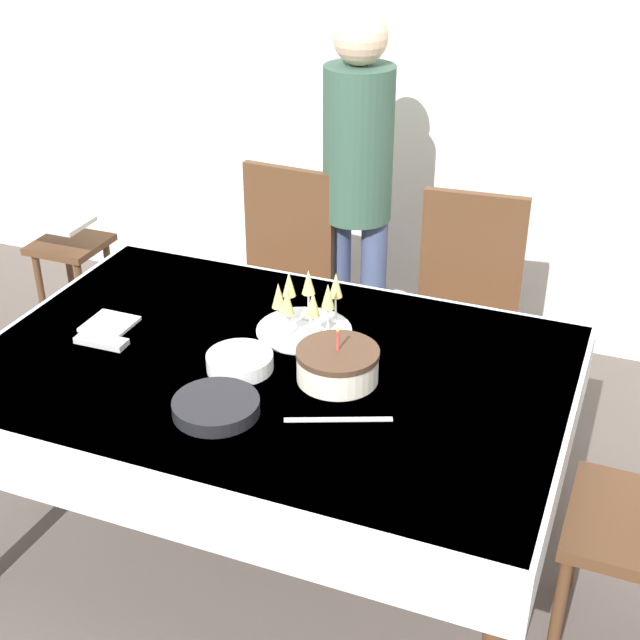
{
  "coord_description": "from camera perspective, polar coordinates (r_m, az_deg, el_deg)",
  "views": [
    {
      "loc": [
        0.99,
        -2.1,
        2.17
      ],
      "look_at": [
        0.12,
        0.1,
        0.86
      ],
      "focal_mm": 50.0,
      "sensor_mm": 36.0,
      "label": 1
    }
  ],
  "objects": [
    {
      "name": "ground_plane",
      "position": [
        3.18,
        -2.75,
        -14.17
      ],
      "size": [
        12.0,
        12.0,
        0.0
      ],
      "primitive_type": "plane",
      "color": "#564C47"
    },
    {
      "name": "wall_back",
      "position": [
        4.06,
        7.36,
        17.07
      ],
      "size": [
        8.0,
        0.05,
        2.7
      ],
      "color": "silver",
      "rests_on": "ground_plane"
    },
    {
      "name": "dining_table",
      "position": [
        2.78,
        -3.06,
        -4.49
      ],
      "size": [
        1.8,
        1.2,
        0.74
      ],
      "color": "white",
      "rests_on": "ground_plane"
    },
    {
      "name": "dining_chair_far_left",
      "position": [
        3.7,
        -2.71,
        2.81
      ],
      "size": [
        0.45,
        0.45,
        0.98
      ],
      "color": "#51331E",
      "rests_on": "ground_plane"
    },
    {
      "name": "dining_chair_far_right",
      "position": [
        3.48,
        9.18,
        0.68
      ],
      "size": [
        0.45,
        0.45,
        0.98
      ],
      "color": "#51331E",
      "rests_on": "ground_plane"
    },
    {
      "name": "birthday_cake",
      "position": [
        2.62,
        1.14,
        -2.87
      ],
      "size": [
        0.25,
        0.25,
        0.17
      ],
      "color": "silver",
      "rests_on": "dining_table"
    },
    {
      "name": "champagne_tray",
      "position": [
        2.85,
        -0.94,
        0.9
      ],
      "size": [
        0.31,
        0.31,
        0.18
      ],
      "color": "silver",
      "rests_on": "dining_table"
    },
    {
      "name": "plate_stack_main",
      "position": [
        2.5,
        -6.67,
        -5.53
      ],
      "size": [
        0.25,
        0.25,
        0.04
      ],
      "color": "black",
      "rests_on": "dining_table"
    },
    {
      "name": "plate_stack_dessert",
      "position": [
        2.69,
        -5.16,
        -2.68
      ],
      "size": [
        0.2,
        0.2,
        0.05
      ],
      "color": "white",
      "rests_on": "dining_table"
    },
    {
      "name": "cake_knife",
      "position": [
        2.47,
        1.18,
        -6.39
      ],
      "size": [
        0.28,
        0.13,
        0.0
      ],
      "color": "silver",
      "rests_on": "dining_table"
    },
    {
      "name": "fork_pile",
      "position": [
        2.9,
        -13.82,
        -1.32
      ],
      "size": [
        0.17,
        0.06,
        0.02
      ],
      "color": "silver",
      "rests_on": "dining_table"
    },
    {
      "name": "napkin_pile",
      "position": [
        3.0,
        -13.32,
        -0.26
      ],
      "size": [
        0.15,
        0.15,
        0.01
      ],
      "color": "white",
      "rests_on": "dining_table"
    },
    {
      "name": "person_standing",
      "position": [
        3.61,
        2.42,
        9.34
      ],
      "size": [
        0.28,
        0.28,
        1.6
      ],
      "color": "#3F4C72",
      "rests_on": "ground_plane"
    },
    {
      "name": "high_chair",
      "position": [
        4.14,
        -15.76,
        3.72
      ],
      "size": [
        0.33,
        0.35,
        0.71
      ],
      "color": "#51331E",
      "rests_on": "ground_plane"
    }
  ]
}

